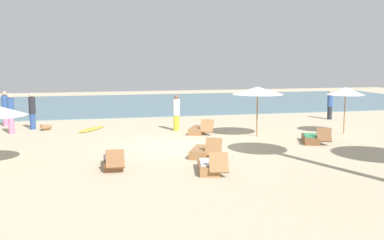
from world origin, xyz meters
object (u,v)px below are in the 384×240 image
umbrella_0 (258,91)px  umbrella_3 (345,91)px  person_0 (11,113)px  lounger_4 (209,166)px  surfboard (92,129)px  dog (46,127)px  lounger_1 (202,152)px  lounger_5 (113,162)px  person_3 (330,104)px  lounger_3 (198,130)px  lounger_6 (312,139)px  person_4 (5,109)px  person_2 (176,113)px  person_1 (32,111)px

umbrella_0 → umbrella_3: size_ratio=1.06×
umbrella_0 → person_0: bearing=163.3°
umbrella_0 → person_0: 11.34m
lounger_4 → person_0: person_0 is taller
surfboard → dog: bearing=171.9°
lounger_1 → dog: 9.46m
umbrella_3 → person_0: bearing=166.9°
lounger_5 → person_3: bearing=34.9°
lounger_3 → dog: bearing=160.0°
lounger_6 → person_0: person_0 is taller
person_4 → dog: 2.90m
lounger_4 → person_3: 14.19m
lounger_3 → person_2: bearing=128.4°
umbrella_0 → umbrella_3: 4.20m
person_4 → lounger_5: bearing=-64.9°
umbrella_3 → lounger_6: size_ratio=1.21×
lounger_1 → lounger_5: 3.37m
lounger_4 → person_4: person_4 is taller
umbrella_0 → person_4: bearing=153.2°
umbrella_0 → dog: (-9.35, 3.91, -1.90)m
lounger_5 → lounger_4: bearing=-23.8°
person_2 → person_4: 8.90m
lounger_6 → person_1: bearing=151.1°
umbrella_3 → person_1: bearing=161.6°
lounger_4 → person_0: (-7.03, 8.97, 0.79)m
person_2 → surfboard: bearing=163.4°
person_0 → dog: 1.79m
person_1 → person_4: (-1.44, 1.30, -0.00)m
person_2 → dog: person_2 is taller
umbrella_3 → person_4: bearing=159.0°
umbrella_3 → dog: 14.28m
lounger_1 → lounger_4: 2.29m
lounger_5 → dog: size_ratio=2.71×
lounger_3 → person_0: size_ratio=0.94×
lounger_3 → umbrella_0: bearing=-30.0°
person_1 → person_3: bearing=-0.2°
lounger_4 → lounger_6: lounger_4 is taller
umbrella_0 → lounger_3: umbrella_0 is taller
umbrella_3 → person_4: (-15.63, 6.01, -1.07)m
lounger_6 → dog: lounger_6 is taller
umbrella_3 → surfboard: umbrella_3 is taller
lounger_3 → dog: (-6.99, 2.54, -0.01)m
lounger_1 → lounger_6: 5.31m
umbrella_3 → person_1: umbrella_3 is taller
lounger_3 → lounger_6: size_ratio=0.98×
lounger_1 → lounger_4: (-0.35, -2.26, 0.01)m
person_3 → dog: 15.49m
umbrella_0 → person_0: (-10.81, 3.24, -1.09)m
lounger_1 → lounger_5: lounger_1 is taller
lounger_3 → surfboard: size_ratio=0.83×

